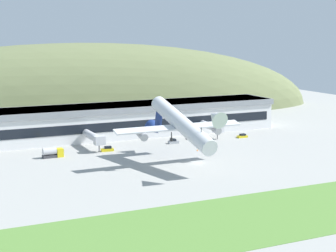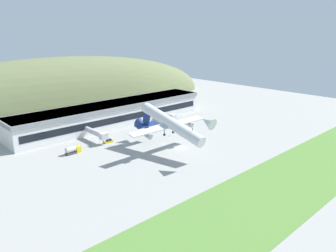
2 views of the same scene
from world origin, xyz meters
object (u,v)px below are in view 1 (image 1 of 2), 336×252
terminal_building (135,117)px  jetway_0 (94,137)px  service_car_2 (173,142)px  traffic_cone_0 (197,150)px  fuel_truck (53,153)px  service_car_0 (107,149)px  service_car_1 (242,136)px  jetway_1 (212,127)px  cargo_airplane (180,124)px

terminal_building → jetway_0: terminal_building is taller
terminal_building → service_car_2: terminal_building is taller
terminal_building → traffic_cone_0: (7.89, -35.76, -6.49)m
terminal_building → fuel_truck: bearing=-146.2°
service_car_0 → fuel_truck: size_ratio=0.65×
service_car_0 → traffic_cone_0: service_car_0 is taller
jetway_0 → service_car_2: bearing=-5.8°
terminal_building → service_car_2: 22.95m
service_car_1 → fuel_truck: size_ratio=0.58×
terminal_building → traffic_cone_0: size_ratio=194.93×
jetway_1 → fuel_truck: size_ratio=2.06×
cargo_airplane → fuel_truck: cargo_airplane is taller
traffic_cone_0 → service_car_2: bearing=97.4°
terminal_building → service_car_0: terminal_building is taller
jetway_0 → jetway_1: 46.23m
cargo_airplane → service_car_0: cargo_airplane is taller
terminal_building → jetway_0: (-22.09, -18.46, -2.77)m
jetway_0 → service_car_0: jetway_0 is taller
jetway_1 → cargo_airplane: bearing=-131.5°
jetway_1 → traffic_cone_0: size_ratio=23.38×
service_car_2 → fuel_truck: size_ratio=0.57×
terminal_building → cargo_airplane: size_ratio=2.48×
jetway_1 → service_car_2: bearing=-166.3°
jetway_1 → service_car_0: jetway_1 is taller
service_car_0 → service_car_1: 53.26m
cargo_airplane → service_car_2: cargo_airplane is taller
fuel_truck → cargo_airplane: bearing=-38.6°
traffic_cone_0 → fuel_truck: bearing=167.0°
traffic_cone_0 → jetway_1: bearing=49.3°
jetway_0 → jetway_1: (46.21, 1.57, -0.00)m
cargo_airplane → traffic_cone_0: size_ratio=78.68×
cargo_airplane → service_car_1: 50.29m
jetway_1 → service_car_1: size_ratio=3.55×
service_car_2 → cargo_airplane: bearing=-111.9°
jetway_0 → traffic_cone_0: (29.98, -17.30, -3.71)m
cargo_airplane → service_car_0: 32.19m
jetway_1 → fuel_truck: bearing=-172.3°
terminal_building → jetway_1: size_ratio=8.34×
fuel_truck → jetway_0: bearing=23.4°
terminal_building → service_car_1: terminal_building is taller
service_car_2 → jetway_1: bearing=13.7°
jetway_0 → service_car_1: jetway_0 is taller
service_car_1 → fuel_truck: (-71.73, -3.01, 0.95)m
cargo_airplane → service_car_0: (-13.43, 26.94, -11.39)m
service_car_1 → terminal_building: bearing=146.8°
cargo_airplane → service_car_2: 33.71m
traffic_cone_0 → cargo_airplane: bearing=-132.5°
service_car_0 → jetway_0: bearing=118.1°
terminal_building → cargo_airplane: (-5.81, -50.73, 5.31)m
service_car_0 → fuel_truck: fuel_truck is taller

